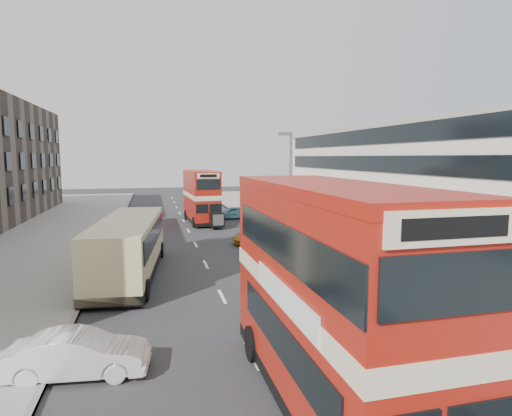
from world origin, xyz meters
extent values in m
plane|color=#28282B|center=(0.00, 0.00, 0.00)|extent=(160.00, 160.00, 0.00)
cube|color=#28282B|center=(0.00, 20.00, 0.01)|extent=(12.00, 90.00, 0.01)
cube|color=gray|center=(12.00, 20.00, 0.07)|extent=(12.00, 90.00, 0.15)
cube|color=gray|center=(-12.00, 20.00, 0.07)|extent=(12.00, 90.00, 0.15)
cube|color=gray|center=(-6.10, 20.00, 0.07)|extent=(0.20, 90.00, 0.16)
cube|color=gray|center=(6.10, 20.00, 0.07)|extent=(0.20, 90.00, 0.16)
cube|color=beige|center=(20.00, 22.00, 4.50)|extent=(8.00, 46.00, 9.00)
cube|color=black|center=(15.95, 22.00, 1.60)|extent=(0.10, 44.00, 2.40)
cube|color=gray|center=(20.00, 22.00, 9.10)|extent=(8.20, 46.20, 0.40)
cube|color=white|center=(15.10, 22.00, 3.00)|extent=(1.80, 44.00, 0.20)
cylinder|color=slate|center=(6.60, 18.00, 4.00)|extent=(0.16, 0.16, 8.00)
cube|color=slate|center=(6.20, 18.00, 8.00)|extent=(1.00, 0.20, 0.25)
cube|color=black|center=(1.29, -0.99, 0.38)|extent=(2.81, 8.76, 0.38)
cube|color=maroon|center=(1.29, -0.99, 1.69)|extent=(2.79, 8.76, 2.41)
cube|color=beige|center=(1.29, -0.99, 3.06)|extent=(2.83, 8.80, 0.49)
cube|color=maroon|center=(1.29, -0.99, 4.37)|extent=(2.79, 8.76, 2.30)
cube|color=maroon|center=(1.29, -0.99, 5.61)|extent=(2.81, 8.78, 0.27)
cube|color=black|center=(1.66, 30.58, 0.34)|extent=(2.88, 7.84, 0.34)
cube|color=maroon|center=(1.66, 30.58, 1.49)|extent=(2.86, 7.84, 2.12)
cube|color=beige|center=(1.66, 30.58, 2.70)|extent=(2.90, 7.88, 0.43)
cube|color=maroon|center=(1.66, 30.58, 3.86)|extent=(2.86, 7.84, 2.02)
cube|color=maroon|center=(1.66, 30.58, 4.95)|extent=(2.88, 7.86, 0.24)
cube|color=black|center=(2.52, 26.19, 0.87)|extent=(1.22, 1.22, 1.25)
cube|color=black|center=(-4.29, 12.52, 0.44)|extent=(3.85, 11.13, 0.44)
cube|color=#CEBE85|center=(-4.29, 12.52, 1.69)|extent=(3.82, 11.13, 2.84)
imported|color=silver|center=(-5.22, 2.00, 0.66)|extent=(4.14, 1.83, 1.32)
imported|color=maroon|center=(5.33, 15.40, 0.72)|extent=(5.08, 2.33, 1.44)
imported|color=#BD7512|center=(4.71, 19.10, 0.59)|extent=(4.45, 2.46, 1.18)
imported|color=#60ABC0|center=(5.01, 32.06, 0.65)|extent=(3.85, 1.61, 1.30)
imported|color=gray|center=(7.63, 14.94, 1.02)|extent=(0.65, 0.45, 1.74)
imported|color=gray|center=(8.32, 28.86, 1.04)|extent=(1.13, 0.76, 1.78)
imported|color=gray|center=(4.76, 21.46, 0.47)|extent=(0.83, 1.83, 0.93)
imported|color=black|center=(4.76, 21.46, 1.30)|extent=(0.74, 0.53, 1.89)
camera|label=1|loc=(-3.00, -10.66, 6.39)|focal=29.73mm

